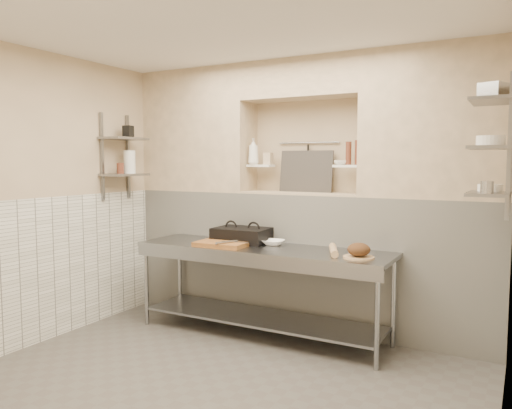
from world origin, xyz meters
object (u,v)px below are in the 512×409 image
Objects in this scene: prep_table at (261,273)px; jug_left at (130,162)px; bowl_alcove at (341,163)px; cutting_board at (222,244)px; panini_press at (242,235)px; bread_loaf at (359,250)px; rolling_pin at (334,250)px; mixing_bowl at (273,243)px; bottle_soap at (253,151)px.

jug_left reaches higher than prep_table.
jug_left is (-2.27, -0.61, 0.01)m from bowl_alcove.
cutting_board is at bearing -145.87° from bowl_alcove.
panini_press reaches higher than bread_loaf.
rolling_pin is (1.13, 0.12, 0.01)m from cutting_board.
bread_loaf reaches higher than cutting_board.
prep_table is 12.94× the size of bread_loaf.
jug_left is (-2.66, 0.03, 0.76)m from bread_loaf.
prep_table is 10.11× the size of jug_left.
bowl_alcove is at bearing 34.08° from mixing_bowl.
cutting_board is 1.14× the size of rolling_pin.
bowl_alcove is at bearing 19.08° from panini_press.
bottle_soap reaches higher than rolling_pin.
bottle_soap is at bearing 89.71° from cutting_board.
prep_table is at bearing -32.02° from panini_press.
panini_press is 1.15× the size of cutting_board.
mixing_bowl is 1.08m from bottle_soap.
bottle_soap is at bearing 140.36° from mixing_bowl.
mixing_bowl is at bearing -145.92° from bowl_alcove.
cutting_board is 3.53× the size of bowl_alcove.
prep_table is 11.69× the size of mixing_bowl.
bread_loaf reaches higher than rolling_pin.
bowl_alcove is (0.99, 0.03, -0.12)m from bottle_soap.
bread_loaf is 0.78× the size of jug_left.
bottle_soap is at bearing -177.99° from bowl_alcove.
jug_left is at bearing -178.11° from prep_table.
bread_loaf is 2.77m from jug_left.
bowl_alcove is (-0.39, 0.64, 0.76)m from bread_loaf.
cutting_board is at bearing -90.29° from bottle_soap.
panini_press is 1.26m from bowl_alcove.
prep_table is 1.37m from bowl_alcove.
panini_press reaches higher than cutting_board.
cutting_board is 2.53× the size of bread_loaf.
rolling_pin is 0.28m from bread_loaf.
bowl_alcove is 2.35m from jug_left.
panini_press is 0.31m from cutting_board.
bottle_soap is at bearing 155.35° from rolling_pin.
bowl_alcove is at bearing 103.36° from rolling_pin.
bottle_soap reaches higher than cutting_board.
panini_press is at bearing -81.12° from bottle_soap.
mixing_bowl is 1.06m from bowl_alcove.
bread_loaf is at bearing -4.91° from prep_table.
cutting_board is at bearing -145.80° from mixing_bowl.
panini_press is at bearing 168.73° from bread_loaf.
bread_loaf is 1.07m from bowl_alcove.
jug_left is at bearing 179.29° from bread_loaf.
prep_table is 1.37m from bottle_soap.
cutting_board reaches higher than prep_table.
bread_loaf is 1.75m from bottle_soap.
rolling_pin is (1.07, -0.18, -0.04)m from panini_press.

